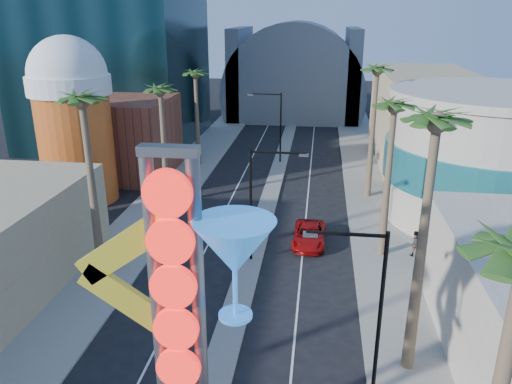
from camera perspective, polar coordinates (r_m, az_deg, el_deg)
name	(u,v)px	position (r m, az deg, el deg)	size (l,w,h in m)	color
sidewalk_west	(177,184)	(50.26, -8.97, 0.87)	(5.00, 100.00, 0.15)	gray
sidewalk_east	(372,193)	(48.59, 13.09, -0.08)	(5.00, 100.00, 0.15)	gray
median	(275,179)	(51.34, 2.21, 1.51)	(1.60, 84.00, 0.15)	gray
brick_filler_west	(123,137)	(54.03, -14.98, 6.11)	(10.00, 10.00, 8.00)	brown
filler_east	(423,116)	(60.75, 18.55, 8.18)	(10.00, 20.00, 10.00)	tan
beer_mug	(73,115)	(46.58, -20.20, 8.30)	(7.00, 7.00, 14.50)	#CB501B
turquoise_building	(491,158)	(44.17, 25.23, 3.57)	(16.60, 16.60, 10.60)	#B2A896
canopy	(295,90)	(83.52, 4.46, 11.57)	(22.00, 16.00, 22.00)	slate
neon_sign	(202,305)	(16.54, -6.19, -12.71)	(6.53, 2.60, 12.55)	gray
streetlight_0	(259,195)	(32.80, 0.34, -0.34)	(3.79, 0.25, 8.00)	black
streetlight_1	(276,121)	(55.93, 2.28, 8.13)	(3.79, 0.25, 8.00)	black
streetlight_2	(370,300)	(21.88, 12.88, -11.96)	(3.45, 0.25, 8.00)	black
palm_1	(83,113)	(30.19, -19.14, 8.53)	(2.40, 2.40, 12.70)	brown
palm_2	(161,98)	(43.22, -10.83, 10.55)	(2.40, 2.40, 11.20)	brown
palm_3	(195,80)	(54.64, -6.93, 12.63)	(2.40, 2.40, 11.20)	brown
palm_5	(435,141)	(21.64, 19.76, 5.55)	(2.40, 2.40, 13.20)	brown
palm_6	(394,116)	(33.48, 15.47, 8.35)	(2.40, 2.40, 11.70)	brown
palm_7	(377,79)	(45.12, 13.63, 12.46)	(2.40, 2.40, 12.70)	brown
red_pickup	(309,235)	(37.18, 6.10, -4.90)	(2.32, 5.04, 1.40)	#B80E0E
pedestrian_b	(414,243)	(36.51, 17.66, -5.61)	(0.90, 0.70, 1.86)	gray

